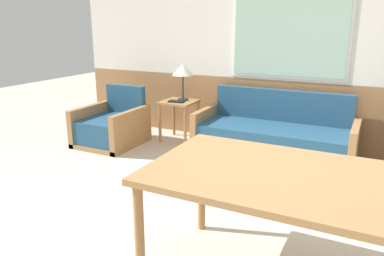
{
  "coord_description": "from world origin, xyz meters",
  "views": [
    {
      "loc": [
        0.68,
        -2.28,
        1.62
      ],
      "look_at": [
        -1.09,
        1.24,
        0.51
      ],
      "focal_mm": 35.0,
      "sensor_mm": 36.0,
      "label": 1
    }
  ],
  "objects": [
    {
      "name": "ground_plane",
      "position": [
        0.0,
        0.0,
        0.0
      ],
      "size": [
        16.0,
        16.0,
        0.0
      ],
      "primitive_type": "plane",
      "color": "beige"
    },
    {
      "name": "wall_back",
      "position": [
        -0.02,
        2.63,
        1.35
      ],
      "size": [
        7.2,
        0.09,
        2.7
      ],
      "color": "#996B42",
      "rests_on": "ground_plane"
    },
    {
      "name": "couch",
      "position": [
        -0.41,
        2.14,
        0.24
      ],
      "size": [
        1.92,
        0.79,
        0.79
      ],
      "color": "#9E7042",
      "rests_on": "ground_plane"
    },
    {
      "name": "armchair",
      "position": [
        -2.53,
        1.64,
        0.23
      ],
      "size": [
        0.77,
        0.84,
        0.76
      ],
      "rotation": [
        0.0,
        0.0,
        0.06
      ],
      "color": "#9E7042",
      "rests_on": "ground_plane"
    },
    {
      "name": "side_table",
      "position": [
        -1.77,
        2.19,
        0.45
      ],
      "size": [
        0.46,
        0.46,
        0.57
      ],
      "color": "#9E7042",
      "rests_on": "ground_plane"
    },
    {
      "name": "table_lamp",
      "position": [
        -1.75,
        2.27,
        0.98
      ],
      "size": [
        0.29,
        0.29,
        0.5
      ],
      "color": "#262628",
      "rests_on": "side_table"
    },
    {
      "name": "book_stack",
      "position": [
        -1.77,
        2.11,
        0.58
      ],
      "size": [
        0.22,
        0.15,
        0.02
      ],
      "color": "black",
      "rests_on": "side_table"
    },
    {
      "name": "dining_table",
      "position": [
        0.49,
        -0.25,
        0.71
      ],
      "size": [
        2.04,
        0.98,
        0.78
      ],
      "color": "#9E7042",
      "rests_on": "ground_plane"
    }
  ]
}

